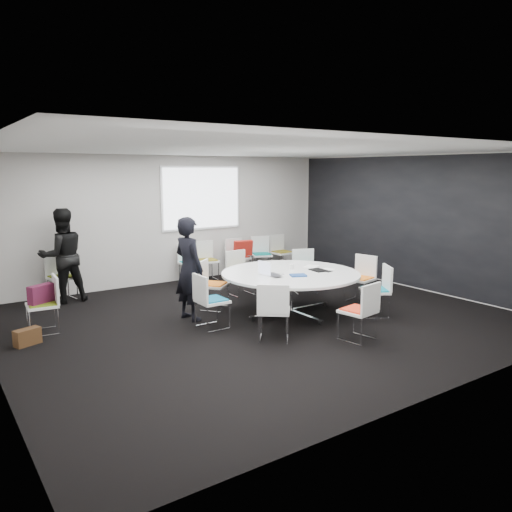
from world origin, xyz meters
TOP-DOWN VIEW (x-y plane):
  - room_shell at (0.09, 0.00)m, footprint 8.08×7.08m
  - conference_table at (0.64, -0.02)m, footprint 2.39×2.39m
  - projection_screen at (0.80, 3.46)m, footprint 1.90×0.03m
  - chair_ring_a at (2.21, -0.16)m, footprint 0.54×0.55m
  - chair_ring_b at (1.81, 0.96)m, footprint 0.60×0.59m
  - chair_ring_c at (0.63, 1.57)m, footprint 0.47×0.46m
  - chair_ring_d at (-0.35, 0.96)m, footprint 0.64×0.64m
  - chair_ring_e at (-0.91, 0.02)m, footprint 0.45×0.46m
  - chair_ring_f at (-0.44, -1.00)m, footprint 0.64×0.64m
  - chair_ring_g at (0.58, -1.71)m, footprint 0.53×0.52m
  - chair_ring_h at (1.73, -0.98)m, footprint 0.62×0.62m
  - chair_back_a at (0.31, 3.13)m, footprint 0.47×0.46m
  - chair_back_b at (0.73, 3.17)m, footprint 0.51×0.50m
  - chair_back_c at (1.56, 3.13)m, footprint 0.47×0.45m
  - chair_back_d at (2.24, 3.13)m, footprint 0.60×0.59m
  - chair_back_e at (2.85, 3.12)m, footprint 0.49×0.48m
  - chair_spare_left at (-3.15, 1.26)m, footprint 0.48×0.49m
  - chair_person_back at (-2.43, 3.17)m, footprint 0.53×0.52m
  - person_main at (-0.98, 0.65)m, footprint 0.52×0.69m
  - person_back at (-2.43, 3.00)m, footprint 0.91×0.73m
  - laptop at (0.27, -0.12)m, footprint 0.30×0.40m
  - laptop_lid at (0.10, 0.01)m, footprint 0.05×0.30m
  - notebook_black at (1.13, -0.18)m, footprint 0.24×0.32m
  - tablet_folio at (0.55, -0.33)m, footprint 0.32×0.29m
  - papers_right at (1.29, 0.19)m, footprint 0.36×0.33m
  - papers_front at (1.31, -0.20)m, footprint 0.34×0.28m
  - cup at (0.84, 0.19)m, footprint 0.08×0.08m
  - phone at (1.23, -0.36)m, footprint 0.15×0.10m
  - maroon_bag at (-3.17, 1.26)m, footprint 0.42×0.31m
  - brown_bag at (-3.48, 0.83)m, footprint 0.39×0.28m
  - red_jacket at (1.56, 2.91)m, footprint 0.46×0.26m

SIDE VIEW (x-z plane):
  - brown_bag at x=-3.48m, z-range 0.00..0.24m
  - chair_ring_a at x=2.21m, z-range -0.16..0.72m
  - chair_ring_b at x=1.81m, z-range -0.16..0.72m
  - chair_ring_c at x=0.63m, z-range -0.16..0.72m
  - chair_ring_d at x=-0.35m, z-range -0.16..0.72m
  - chair_ring_e at x=-0.91m, z-range -0.16..0.72m
  - chair_ring_f at x=-0.44m, z-range -0.16..0.72m
  - chair_ring_g at x=0.58m, z-range -0.16..0.72m
  - chair_ring_h at x=1.73m, z-range -0.16..0.72m
  - chair_back_a at x=0.31m, z-range -0.16..0.72m
  - chair_back_b at x=0.73m, z-range -0.16..0.72m
  - chair_back_c at x=1.56m, z-range -0.16..0.72m
  - chair_back_d at x=2.24m, z-range -0.16..0.72m
  - chair_back_e at x=2.85m, z-range -0.16..0.72m
  - chair_spare_left at x=-3.15m, z-range -0.16..0.72m
  - chair_person_back at x=-2.43m, z-range -0.16..0.72m
  - conference_table at x=0.64m, z-range 0.19..0.92m
  - maroon_bag at x=-3.17m, z-range 0.48..0.76m
  - red_jacket at x=1.56m, z-range 0.52..0.88m
  - papers_right at x=1.29m, z-range 0.73..0.73m
  - papers_front at x=1.31m, z-range 0.73..0.73m
  - phone at x=1.23m, z-range 0.73..0.74m
  - notebook_black at x=1.13m, z-range 0.73..0.75m
  - tablet_folio at x=0.55m, z-range 0.73..0.76m
  - laptop at x=0.27m, z-range 0.73..0.76m
  - cup at x=0.84m, z-range 0.73..0.82m
  - laptop_lid at x=0.10m, z-range 0.75..0.97m
  - person_main at x=-0.98m, z-range 0.00..1.73m
  - person_back at x=-2.43m, z-range 0.00..1.78m
  - room_shell at x=0.09m, z-range -0.04..2.84m
  - projection_screen at x=0.80m, z-range 1.17..2.53m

